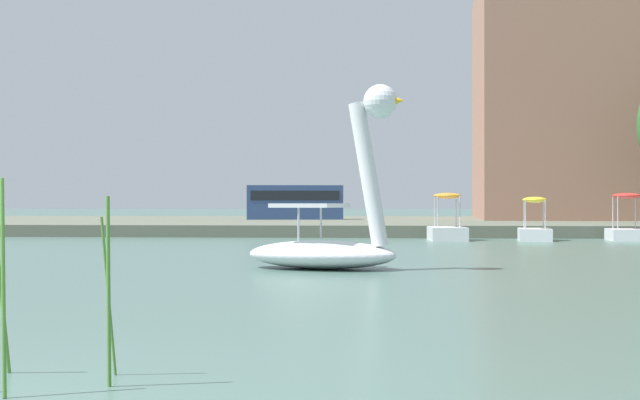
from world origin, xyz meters
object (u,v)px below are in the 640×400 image
(swan_boat, at_px, (331,232))
(pedal_boat_yellow, at_px, (535,228))
(pedal_boat_orange, at_px, (447,227))
(parked_van, at_px, (294,201))
(pedal_boat_red, at_px, (627,227))

(swan_boat, xyz_separation_m, pedal_boat_yellow, (5.89, 14.03, -0.30))
(swan_boat, relative_size, pedal_boat_orange, 1.50)
(swan_boat, relative_size, pedal_boat_yellow, 1.62)
(parked_van, bearing_deg, pedal_boat_orange, -64.88)
(pedal_boat_yellow, bearing_deg, swan_boat, -112.79)
(swan_boat, bearing_deg, pedal_boat_red, 57.97)
(swan_boat, relative_size, pedal_boat_red, 1.76)
(pedal_boat_yellow, xyz_separation_m, parked_van, (-9.83, 14.72, 0.96))
(pedal_boat_yellow, relative_size, parked_van, 0.43)
(swan_boat, height_order, pedal_boat_red, swan_boat)
(pedal_boat_red, relative_size, parked_van, 0.40)
(swan_boat, height_order, pedal_boat_orange, swan_boat)
(pedal_boat_red, bearing_deg, swan_boat, -122.03)
(pedal_boat_red, bearing_deg, parked_van, 132.16)
(parked_van, bearing_deg, pedal_boat_red, -47.84)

